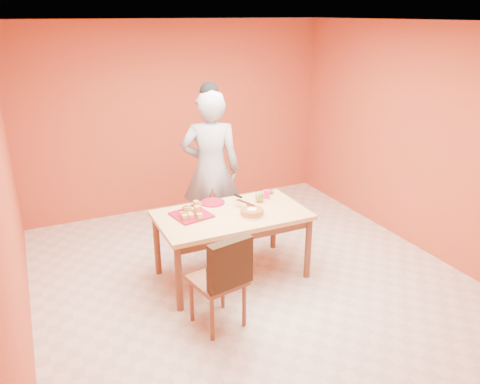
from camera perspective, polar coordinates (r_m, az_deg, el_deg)
name	(u,v)px	position (r m, az deg, el deg)	size (l,w,h in m)	color
floor	(254,283)	(5.23, 1.73, -10.97)	(5.00, 5.00, 0.00)	silver
ceiling	(257,21)	(4.44, 2.14, 20.08)	(5.00, 5.00, 0.00)	white
wall_back	(178,118)	(6.91, -7.60, 8.98)	(4.50, 4.50, 0.00)	#C2442C
wall_left	(6,202)	(4.21, -26.60, -1.07)	(5.00, 5.00, 0.00)	#C2442C
wall_right	(425,141)	(5.99, 21.61, 5.81)	(5.00, 5.00, 0.00)	#C2442C
dining_table	(232,221)	(5.06, -1.02, -3.57)	(1.60, 0.90, 0.76)	#D2B86E
dining_chair	(218,279)	(4.35, -2.69, -10.50)	(0.53, 0.59, 0.96)	brown
pastry_pile	(191,209)	(4.95, -5.97, -2.10)	(0.33, 0.33, 0.11)	tan
person	(211,170)	(5.70, -3.56, 2.66)	(0.71, 0.47, 1.96)	#959698
pastry_platter	(191,215)	(4.98, -5.94, -2.79)	(0.37, 0.37, 0.02)	maroon
red_dinner_plate	(213,202)	(5.29, -3.36, -1.28)	(0.27, 0.27, 0.02)	maroon
white_cake_plate	(252,215)	(4.97, 1.46, -2.79)	(0.28, 0.28, 0.01)	silver
sponge_cake	(252,212)	(4.95, 1.47, -2.43)	(0.25, 0.25, 0.06)	orange
cake_server	(245,203)	(5.09, 0.67, -1.32)	(0.05, 0.26, 0.01)	silver
egg_ornament	(260,197)	(5.29, 2.39, -0.58)	(0.10, 0.08, 0.13)	olive
magenta_glass	(267,194)	(5.41, 3.26, -0.28)	(0.07, 0.07, 0.10)	#D82084
checker_tin	(269,192)	(5.57, 3.52, -0.01)	(0.11, 0.11, 0.03)	#3E2010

